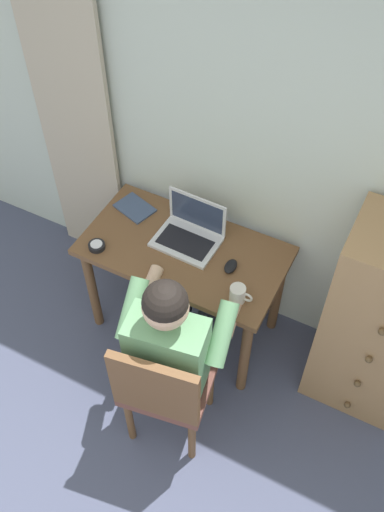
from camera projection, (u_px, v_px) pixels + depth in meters
wall_back at (306, 158)px, 2.68m from camera, size 4.80×0.05×2.50m
curtain_panel at (73, 114)px, 3.13m from camera, size 0.49×0.03×2.23m
desk at (184, 263)px, 3.10m from camera, size 1.09×0.59×0.72m
dresser at (381, 324)px, 2.83m from camera, size 0.55×0.46×1.23m
chair at (164, 387)px, 2.73m from camera, size 0.48×0.46×0.90m
person_seated at (177, 336)px, 2.70m from camera, size 0.59×0.63×1.21m
laptop at (190, 232)px, 3.03m from camera, size 0.35×0.26×0.24m
computer_mouse at (231, 266)px, 2.92m from camera, size 0.06×0.10×0.03m
desk_clock at (97, 246)px, 3.01m from camera, size 0.09×0.09×0.03m
notebook_pad at (135, 208)px, 3.21m from camera, size 0.24×0.20×0.01m
coffee_mug at (238, 294)px, 2.76m from camera, size 0.12×0.08×0.09m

